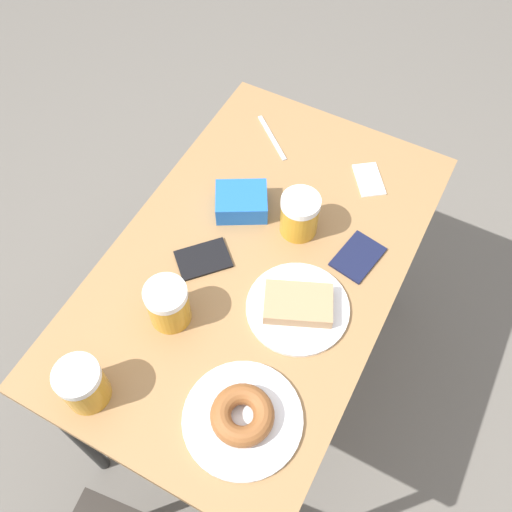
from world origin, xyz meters
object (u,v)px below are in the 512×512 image
at_px(passport_far_edge, 358,257).
at_px(plate_with_cake, 298,306).
at_px(plate_with_donut, 242,417).
at_px(beer_mug_left, 300,215).
at_px(passport_near_edge, 203,259).
at_px(blue_pouch, 241,202).
at_px(beer_mug_center, 168,304).
at_px(beer_mug_right, 83,384).
at_px(napkin_folded, 369,180).
at_px(fork, 272,138).

bearing_deg(passport_far_edge, plate_with_cake, 70.64).
xyz_separation_m(plate_with_donut, beer_mug_left, (0.11, -0.49, 0.04)).
distance_m(passport_near_edge, blue_pouch, 0.18).
relative_size(beer_mug_center, beer_mug_right, 1.00).
bearing_deg(passport_near_edge, beer_mug_right, 84.15).
bearing_deg(passport_near_edge, plate_with_donut, 132.43).
bearing_deg(passport_far_edge, beer_mug_center, 47.70).
xyz_separation_m(plate_with_cake, napkin_folded, (-0.00, -0.43, -0.01)).
distance_m(beer_mug_center, fork, 0.60).
bearing_deg(napkin_folded, plate_with_donut, 90.79).
relative_size(napkin_folded, passport_near_edge, 0.84).
height_order(plate_with_cake, blue_pouch, blue_pouch).
bearing_deg(plate_with_cake, fork, -56.59).
relative_size(plate_with_cake, napkin_folded, 1.86).
relative_size(beer_mug_left, passport_near_edge, 0.76).
height_order(plate_with_cake, beer_mug_center, beer_mug_center).
bearing_deg(fork, passport_far_edge, 145.11).
distance_m(beer_mug_right, blue_pouch, 0.58).
height_order(plate_with_donut, beer_mug_right, beer_mug_right).
distance_m(beer_mug_right, passport_far_edge, 0.69).
bearing_deg(napkin_folded, beer_mug_center, 67.09).
xyz_separation_m(beer_mug_left, passport_far_edge, (-0.17, 0.01, -0.05)).
height_order(napkin_folded, fork, same).
distance_m(plate_with_donut, beer_mug_right, 0.33).
bearing_deg(blue_pouch, passport_far_edge, -179.60).
relative_size(beer_mug_left, fork, 0.80).
relative_size(beer_mug_left, passport_far_edge, 0.83).
distance_m(napkin_folded, passport_far_edge, 0.25).
distance_m(plate_with_cake, fork, 0.54).
bearing_deg(fork, plate_with_donut, 112.76).
bearing_deg(passport_far_edge, beer_mug_left, -3.20).
relative_size(plate_with_cake, passport_near_edge, 1.56).
bearing_deg(passport_near_edge, blue_pouch, -92.39).
xyz_separation_m(plate_with_donut, blue_pouch, (0.26, -0.48, 0.01)).
relative_size(plate_with_donut, passport_near_edge, 1.64).
bearing_deg(beer_mug_left, fork, -50.86).
bearing_deg(plate_with_donut, napkin_folded, -89.21).
xyz_separation_m(beer_mug_center, fork, (0.05, -0.60, -0.06)).
height_order(plate_with_cake, passport_near_edge, plate_with_cake).
xyz_separation_m(napkin_folded, blue_pouch, (0.25, 0.24, 0.03)).
relative_size(plate_with_donut, fork, 1.72).
xyz_separation_m(beer_mug_right, passport_far_edge, (-0.37, -0.58, -0.05)).
distance_m(fork, blue_pouch, 0.26).
xyz_separation_m(beer_mug_right, passport_near_edge, (-0.04, -0.40, -0.05)).
bearing_deg(fork, passport_near_edge, 94.82).
xyz_separation_m(beer_mug_right, napkin_folded, (-0.30, -0.82, -0.06)).
relative_size(beer_mug_center, fork, 0.80).
height_order(beer_mug_center, fork, beer_mug_center).
distance_m(passport_near_edge, passport_far_edge, 0.37).
xyz_separation_m(plate_with_cake, beer_mug_center, (0.25, 0.15, 0.04)).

